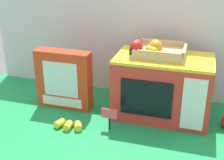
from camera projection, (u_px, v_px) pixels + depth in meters
ground_plane at (124, 114)px, 1.45m from camera, size 1.70×1.70×0.00m
display_back_panel at (138, 40)px, 1.57m from camera, size 1.61×0.03×0.58m
toy_microwave at (163, 87)px, 1.39m from camera, size 0.43×0.26×0.28m
food_groups_crate at (156, 50)px, 1.34m from camera, size 0.23×0.19×0.08m
cookie_set_box at (64, 79)px, 1.47m from camera, size 0.27×0.08×0.28m
price_sign at (109, 116)px, 1.30m from camera, size 0.07×0.01×0.10m
loose_toy_banana at (68, 125)px, 1.33m from camera, size 0.13×0.06×0.03m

